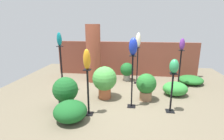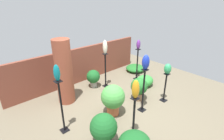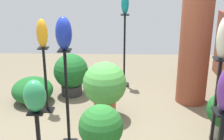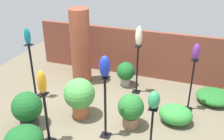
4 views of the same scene
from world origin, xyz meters
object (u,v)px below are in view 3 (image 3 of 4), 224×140
object	(u,v)px
pedestal_teal	(124,54)
art_vase_amber	(42,33)
art_vase_teal	(125,3)
pedestal_amber	(46,83)
pedestal_ivory	(215,111)
art_vase_jade	(35,96)
brick_pillar	(195,45)
potted_plant_front_left	(101,131)
potted_plant_mid_left	(105,86)
potted_plant_walkway_edge	(71,73)
pedestal_cobalt	(67,103)
art_vase_cobalt	(64,33)
art_vase_ivory	(224,38)

from	to	relation	value
pedestal_teal	art_vase_amber	size ratio (longest dim) A/B	3.15
art_vase_amber	art_vase_teal	world-z (taller)	art_vase_teal
pedestal_amber	pedestal_ivory	size ratio (longest dim) A/B	0.85
pedestal_amber	art_vase_jade	world-z (taller)	art_vase_jade
brick_pillar	potted_plant_front_left	size ratio (longest dim) A/B	2.72
potted_plant_front_left	potted_plant_mid_left	xyz separation A→B (m)	(-1.15, -0.01, 0.10)
art_vase_amber	potted_plant_walkway_edge	size ratio (longest dim) A/B	0.58
pedestal_teal	art_vase_amber	distance (m)	1.85
pedestal_cobalt	art_vase_teal	distance (m)	2.48
pedestal_ivory	pedestal_teal	bearing A→B (deg)	-154.29
potted_plant_walkway_edge	pedestal_amber	bearing A→B (deg)	-24.72
art_vase_jade	art_vase_teal	distance (m)	3.24
pedestal_cobalt	art_vase_cobalt	distance (m)	0.92
art_vase_jade	art_vase_teal	xyz separation A→B (m)	(-3.07, 0.91, 0.49)
potted_plant_walkway_edge	potted_plant_front_left	xyz separation A→B (m)	(2.03, 0.67, 0.00)
pedestal_cobalt	potted_plant_walkway_edge	xyz separation A→B (m)	(-1.64, -0.21, -0.19)
brick_pillar	pedestal_amber	distance (m)	2.55
brick_pillar	potted_plant_mid_left	size ratio (longest dim) A/B	2.23
potted_plant_walkway_edge	art_vase_ivory	bearing A→B (deg)	49.18
art_vase_ivory	potted_plant_front_left	distance (m)	1.80
pedestal_ivory	art_vase_ivory	xyz separation A→B (m)	(0.00, 0.00, 0.94)
pedestal_cobalt	art_vase_ivory	size ratio (longest dim) A/B	2.71
art_vase_ivory	potted_plant_front_left	bearing A→B (deg)	-80.64
pedestal_amber	art_vase_amber	world-z (taller)	art_vase_amber
art_vase_teal	potted_plant_walkway_edge	xyz separation A→B (m)	(0.49, -0.98, -1.19)
brick_pillar	pedestal_teal	distance (m)	1.42
art_vase_cobalt	pedestal_amber	bearing A→B (deg)	-152.26
brick_pillar	pedestal_ivory	distance (m)	1.63
brick_pillar	potted_plant_mid_left	world-z (taller)	brick_pillar
art_vase_amber	pedestal_teal	bearing A→B (deg)	132.12
pedestal_teal	art_vase_cobalt	size ratio (longest dim) A/B	3.42
brick_pillar	art_vase_jade	xyz separation A→B (m)	(2.35, -2.08, 0.10)
pedestal_teal	art_vase_jade	distance (m)	3.23
art_vase_amber	potted_plant_mid_left	distance (m)	1.26
pedestal_cobalt	art_vase_amber	bearing A→B (deg)	-152.26
art_vase_amber	pedestal_amber	bearing A→B (deg)	90.00
art_vase_ivory	potted_plant_walkway_edge	xyz separation A→B (m)	(-1.79, -2.08, -1.10)
pedestal_teal	art_vase_ivory	size ratio (longest dim) A/B	2.89
art_vase_amber	pedestal_cobalt	bearing A→B (deg)	27.74
art_vase_jade	potted_plant_walkway_edge	xyz separation A→B (m)	(-2.57, -0.07, -0.70)
potted_plant_mid_left	brick_pillar	bearing A→B (deg)	113.79
art_vase_amber	art_vase_teal	bearing A→B (deg)	132.12
art_vase_ivory	pedestal_amber	bearing A→B (deg)	-115.35
pedestal_cobalt	potted_plant_mid_left	world-z (taller)	pedestal_cobalt
art_vase_jade	art_vase_teal	size ratio (longest dim) A/B	0.83
pedestal_cobalt	pedestal_ivory	distance (m)	1.87
pedestal_cobalt	brick_pillar	bearing A→B (deg)	126.25
pedestal_teal	art_vase_teal	distance (m)	0.96
pedestal_amber	potted_plant_walkway_edge	size ratio (longest dim) A/B	1.39
art_vase_amber	potted_plant_front_left	distance (m)	1.89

